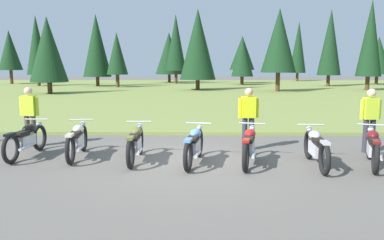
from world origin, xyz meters
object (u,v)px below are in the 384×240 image
(motorcycle_sky_blue, at_px, (194,145))
(motorcycle_maroon, at_px, (373,147))
(motorcycle_cream, at_px, (77,140))
(rider_in_hivis_vest, at_px, (370,117))
(rider_checking_bike, at_px, (248,115))
(motorcycle_silver, at_px, (316,147))
(rider_with_back_turned, at_px, (30,113))
(motorcycle_olive, at_px, (136,143))
(motorcycle_black, at_px, (26,139))
(motorcycle_red, at_px, (249,145))

(motorcycle_sky_blue, relative_size, motorcycle_maroon, 1.04)
(motorcycle_cream, height_order, rider_in_hivis_vest, rider_in_hivis_vest)
(motorcycle_cream, relative_size, rider_checking_bike, 1.26)
(motorcycle_silver, relative_size, rider_in_hivis_vest, 1.26)
(rider_with_back_turned, height_order, rider_in_hivis_vest, same)
(rider_with_back_turned, relative_size, rider_checking_bike, 1.00)
(motorcycle_maroon, relative_size, rider_with_back_turned, 1.20)
(motorcycle_maroon, height_order, rider_checking_bike, rider_checking_bike)
(motorcycle_cream, relative_size, motorcycle_olive, 1.00)
(motorcycle_sky_blue, height_order, rider_with_back_turned, rider_with_back_turned)
(rider_with_back_turned, bearing_deg, motorcycle_olive, -25.85)
(motorcycle_silver, xyz_separation_m, rider_with_back_turned, (-7.33, 1.99, 0.51))
(motorcycle_olive, relative_size, rider_checking_bike, 1.26)
(motorcycle_black, relative_size, rider_checking_bike, 1.26)
(motorcycle_red, bearing_deg, motorcycle_cream, 172.12)
(motorcycle_black, distance_m, motorcycle_sky_blue, 4.24)
(rider_in_hivis_vest, bearing_deg, rider_checking_bike, 175.31)
(motorcycle_maroon, height_order, rider_in_hivis_vest, rider_in_hivis_vest)
(motorcycle_maroon, bearing_deg, motorcycle_black, 174.49)
(motorcycle_silver, distance_m, rider_checking_bike, 2.17)
(motorcycle_sky_blue, distance_m, rider_in_hivis_vest, 4.74)
(motorcycle_olive, xyz_separation_m, rider_in_hivis_vest, (5.96, 0.95, 0.51))
(motorcycle_black, relative_size, motorcycle_sky_blue, 1.01)
(rider_in_hivis_vest, bearing_deg, rider_with_back_turned, 176.27)
(motorcycle_cream, bearing_deg, motorcycle_black, 177.16)
(rider_checking_bike, bearing_deg, motorcycle_sky_blue, -134.82)
(motorcycle_cream, distance_m, motorcycle_red, 4.20)
(motorcycle_silver, height_order, rider_with_back_turned, rider_with_back_turned)
(motorcycle_silver, bearing_deg, motorcycle_olive, 173.83)
(motorcycle_cream, bearing_deg, motorcycle_silver, -7.76)
(motorcycle_sky_blue, relative_size, rider_with_back_turned, 1.25)
(motorcycle_maroon, relative_size, rider_checking_bike, 1.20)
(motorcycle_black, xyz_separation_m, rider_with_back_turned, (-0.40, 1.16, 0.51))
(motorcycle_red, distance_m, motorcycle_maroon, 2.77)
(motorcycle_sky_blue, distance_m, rider_checking_bike, 2.10)
(motorcycle_black, height_order, motorcycle_maroon, same)
(motorcycle_cream, bearing_deg, motorcycle_maroon, -6.00)
(motorcycle_cream, relative_size, rider_in_hivis_vest, 1.26)
(motorcycle_black, xyz_separation_m, motorcycle_olive, (2.79, -0.39, 0.00))
(motorcycle_red, bearing_deg, motorcycle_olive, 174.54)
(motorcycle_cream, height_order, rider_checking_bike, rider_checking_bike)
(motorcycle_cream, bearing_deg, motorcycle_red, -7.88)
(motorcycle_black, distance_m, motorcycle_silver, 6.98)
(rider_checking_bike, bearing_deg, motorcycle_maroon, -31.85)
(motorcycle_silver, xyz_separation_m, rider_checking_bike, (-1.31, 1.65, 0.51))
(motorcycle_black, relative_size, motorcycle_red, 1.02)
(motorcycle_silver, relative_size, rider_with_back_turned, 1.26)
(rider_checking_bike, bearing_deg, rider_with_back_turned, 176.77)
(rider_with_back_turned, bearing_deg, rider_in_hivis_vest, -3.73)
(rider_in_hivis_vest, bearing_deg, motorcycle_cream, -175.18)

